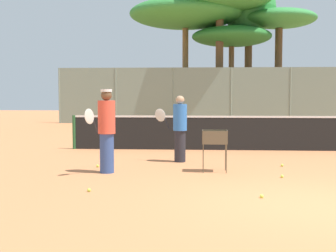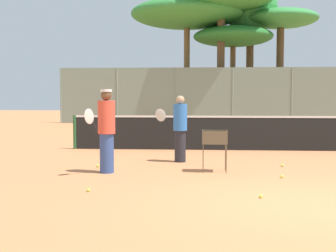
# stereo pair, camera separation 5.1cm
# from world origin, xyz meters

# --- Properties ---
(ground_plane) EXTENTS (80.00, 80.00, 0.00)m
(ground_plane) POSITION_xyz_m (0.00, 0.00, 0.00)
(ground_plane) COLOR #D37F4C
(tennis_net) EXTENTS (11.72, 0.10, 1.07)m
(tennis_net) POSITION_xyz_m (0.00, 7.19, 0.56)
(tennis_net) COLOR #26592D
(tennis_net) RESTS_ON ground_plane
(back_fence) EXTENTS (20.23, 0.08, 3.25)m
(back_fence) POSITION_xyz_m (-0.00, 19.78, 1.63)
(back_fence) COLOR gray
(back_fence) RESTS_ON ground_plane
(tree_1) EXTENTS (3.52, 3.52, 9.14)m
(tree_1) POSITION_xyz_m (1.41, 24.13, 7.24)
(tree_1) COLOR brown
(tree_1) RESTS_ON ground_plane
(tree_2) EXTENTS (4.79, 4.79, 7.17)m
(tree_2) POSITION_xyz_m (3.30, 23.67, 6.41)
(tree_2) COLOR brown
(tree_2) RESTS_ON ground_plane
(tree_3) EXTENTS (5.07, 5.07, 6.01)m
(tree_3) POSITION_xyz_m (0.21, 22.97, 5.32)
(tree_3) COLOR brown
(tree_3) RESTS_ON ground_plane
(tree_4) EXTENTS (7.15, 7.15, 7.71)m
(tree_4) POSITION_xyz_m (-2.73, 22.97, 6.79)
(tree_4) COLOR brown
(tree_4) RESTS_ON ground_plane
(player_white_outfit) EXTENTS (0.57, 0.86, 1.85)m
(player_white_outfit) POSITION_xyz_m (-3.90, 2.83, 0.96)
(player_white_outfit) COLOR #334C8C
(player_white_outfit) RESTS_ON ground_plane
(player_red_cap) EXTENTS (0.89, 0.38, 1.70)m
(player_red_cap) POSITION_xyz_m (-2.36, 4.61, 0.88)
(player_red_cap) COLOR #26262D
(player_red_cap) RESTS_ON ground_plane
(ball_cart) EXTENTS (0.56, 0.41, 0.94)m
(ball_cart) POSITION_xyz_m (-1.51, 3.15, 0.71)
(ball_cart) COLOR brown
(ball_cart) RESTS_ON ground_plane
(tennis_ball_1) EXTENTS (0.07, 0.07, 0.07)m
(tennis_ball_1) POSITION_xyz_m (0.14, 3.98, 0.03)
(tennis_ball_1) COLOR #D1E54C
(tennis_ball_1) RESTS_ON ground_plane
(tennis_ball_4) EXTENTS (0.07, 0.07, 0.07)m
(tennis_ball_4) POSITION_xyz_m (-4.27, 3.59, 0.03)
(tennis_ball_4) COLOR #D1E54C
(tennis_ball_4) RESTS_ON ground_plane
(tennis_ball_5) EXTENTS (0.07, 0.07, 0.07)m
(tennis_ball_5) POSITION_xyz_m (-0.80, 0.52, 0.03)
(tennis_ball_5) COLOR #D1E54C
(tennis_ball_5) RESTS_ON ground_plane
(tennis_ball_6) EXTENTS (0.07, 0.07, 0.07)m
(tennis_ball_6) POSITION_xyz_m (-3.83, 0.82, 0.03)
(tennis_ball_6) COLOR #D1E54C
(tennis_ball_6) RESTS_ON ground_plane
(tennis_ball_8) EXTENTS (0.07, 0.07, 0.07)m
(tennis_ball_8) POSITION_xyz_m (-0.12, 2.46, 0.03)
(tennis_ball_8) COLOR #D1E54C
(tennis_ball_8) RESTS_ON ground_plane
(parked_car) EXTENTS (4.20, 1.70, 1.60)m
(parked_car) POSITION_xyz_m (3.02, 21.79, 0.66)
(parked_car) COLOR white
(parked_car) RESTS_ON ground_plane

